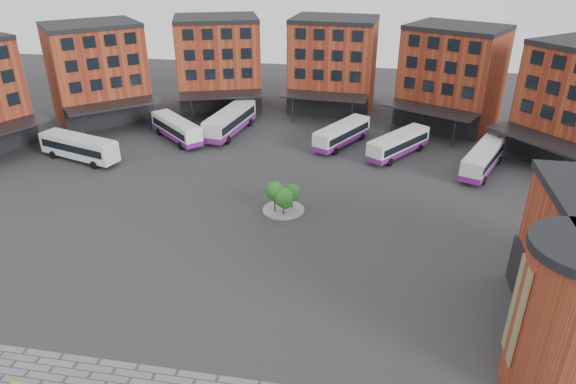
% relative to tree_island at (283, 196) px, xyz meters
% --- Properties ---
extents(ground, '(160.00, 160.00, 0.00)m').
position_rel_tree_island_xyz_m(ground, '(-2.03, -11.49, -1.92)').
color(ground, '#28282B').
rests_on(ground, ground).
extents(main_building, '(94.14, 42.48, 14.60)m').
position_rel_tree_island_xyz_m(main_building, '(-6.81, 26.76, 5.31)').
color(main_building, brown).
rests_on(main_building, ground).
extents(tree_island, '(4.40, 4.40, 3.50)m').
position_rel_tree_island_xyz_m(tree_island, '(0.00, 0.00, 0.00)').
color(tree_island, gray).
rests_on(tree_island, ground).
extents(bus_a, '(11.57, 5.81, 3.20)m').
position_rel_tree_island_xyz_m(bus_a, '(-28.15, 9.20, -0.02)').
color(bus_a, silver).
rests_on(bus_a, ground).
extents(bus_b, '(9.77, 9.30, 3.09)m').
position_rel_tree_island_xyz_m(bus_b, '(-18.64, 18.32, -0.24)').
color(bus_b, white).
rests_on(bus_b, ground).
extents(bus_c, '(4.70, 12.81, 3.53)m').
position_rel_tree_island_xyz_m(bus_c, '(-11.93, 22.20, -0.00)').
color(bus_c, silver).
rests_on(bus_c, ground).
extents(bus_d, '(7.20, 10.68, 3.03)m').
position_rel_tree_island_xyz_m(bus_d, '(4.37, 20.44, -0.27)').
color(bus_d, silver).
rests_on(bus_d, ground).
extents(bus_e, '(8.20, 10.27, 3.04)m').
position_rel_tree_island_xyz_m(bus_e, '(11.92, 17.90, -0.27)').
color(bus_e, silver).
rests_on(bus_e, ground).
extents(bus_f, '(6.70, 11.15, 3.11)m').
position_rel_tree_island_xyz_m(bus_f, '(21.94, 14.60, -0.23)').
color(bus_f, silver).
rests_on(bus_f, ground).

